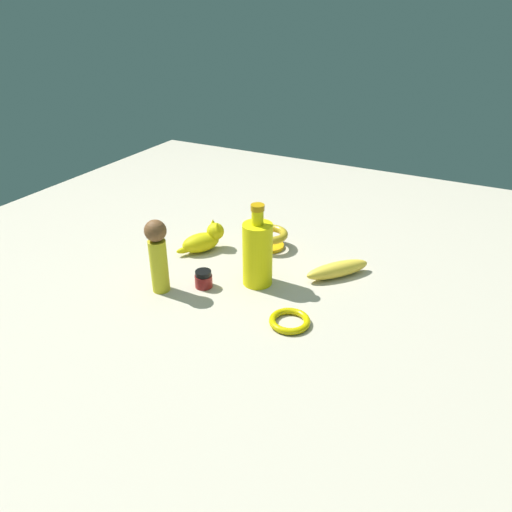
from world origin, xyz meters
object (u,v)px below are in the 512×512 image
at_px(person_figure_adult, 158,253).
at_px(nail_polish_jar, 204,279).
at_px(banana, 338,269).
at_px(cat_figurine, 205,239).
at_px(bowl, 269,237).
at_px(bangle, 290,321).
at_px(bottle_tall, 257,253).

xyz_separation_m(person_figure_adult, nail_polish_jar, (-0.08, -0.06, -0.08)).
height_order(banana, person_figure_adult, person_figure_adult).
distance_m(cat_figurine, bowl, 0.18).
xyz_separation_m(banana, nail_polish_jar, (0.28, 0.20, 0.00)).
xyz_separation_m(bangle, cat_figurine, (0.36, -0.21, 0.03)).
bearing_deg(nail_polish_jar, bottle_tall, -144.57).
bearing_deg(cat_figurine, bowl, -147.15).
bearing_deg(banana, person_figure_adult, 165.32).
distance_m(bangle, bowl, 0.37).
distance_m(person_figure_adult, bowl, 0.36).
xyz_separation_m(cat_figurine, nail_polish_jar, (-0.10, 0.17, -0.01)).
xyz_separation_m(bottle_tall, nail_polish_jar, (0.11, 0.08, -0.06)).
bearing_deg(banana, bottle_tall, 165.40).
bearing_deg(bottle_tall, nail_polish_jar, 35.43).
bearing_deg(cat_figurine, banana, -175.12).
bearing_deg(bangle, cat_figurine, -30.63).
xyz_separation_m(banana, person_figure_adult, (0.36, 0.26, 0.08)).
bearing_deg(cat_figurine, nail_polish_jar, 122.01).
bearing_deg(person_figure_adult, nail_polish_jar, -143.70).
bearing_deg(cat_figurine, bottle_tall, 157.38).
bearing_deg(bowl, bangle, 123.14).
bearing_deg(person_figure_adult, bowl, -112.13).
relative_size(banana, person_figure_adult, 0.95).
xyz_separation_m(bangle, person_figure_adult, (0.34, 0.02, 0.09)).
relative_size(banana, bangle, 1.93).
xyz_separation_m(banana, bangle, (0.02, 0.25, -0.01)).
height_order(bottle_tall, bowl, bottle_tall).
xyz_separation_m(bottle_tall, bangle, (-0.14, 0.12, -0.08)).
bearing_deg(cat_figurine, person_figure_adult, 95.17).
height_order(bottle_tall, nail_polish_jar, bottle_tall).
height_order(cat_figurine, nail_polish_jar, cat_figurine).
relative_size(cat_figurine, bowl, 1.23).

